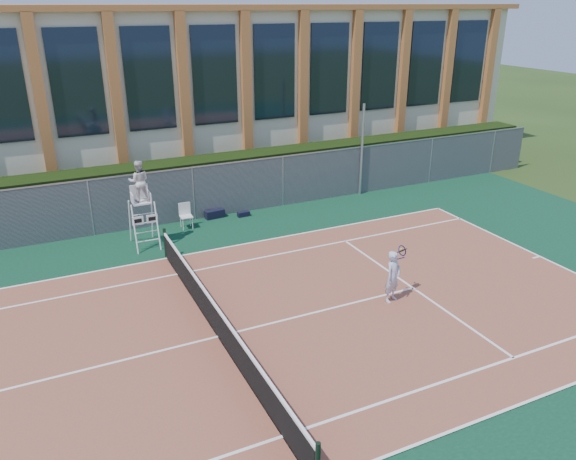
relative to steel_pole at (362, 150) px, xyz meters
name	(u,v)px	position (x,y,z in m)	size (l,w,h in m)	color
ground	(218,337)	(-9.91, -8.70, -2.09)	(120.00, 120.00, 0.00)	#233814
apron	(207,320)	(-9.91, -7.70, -2.09)	(36.00, 20.00, 0.01)	#0B331E
tennis_court	(218,337)	(-9.91, -8.70, -2.07)	(23.77, 10.97, 0.02)	brown
tennis_net	(217,320)	(-9.91, -8.70, -1.56)	(0.10, 11.30, 1.10)	black
fence	(144,201)	(-9.91, 0.10, -0.99)	(40.00, 0.06, 2.20)	#595E60
hedge	(138,192)	(-9.91, 1.30, -0.99)	(40.00, 1.40, 2.20)	black
building	(100,91)	(-9.91, 9.25, 2.05)	(45.00, 10.60, 8.22)	beige
steel_pole	(362,150)	(0.00, 0.00, 0.00)	(0.12, 0.12, 4.18)	#9EA0A5
umpire_chair	(139,184)	(-10.33, -1.66, 0.27)	(0.90, 1.39, 3.24)	white
plastic_chair	(185,213)	(-8.49, -0.62, -1.49)	(0.48, 0.48, 1.00)	silver
sports_bag_near	(215,214)	(-7.13, -0.10, -1.91)	(0.80, 0.32, 0.34)	black
sports_bag_far	(244,214)	(-5.98, -0.44, -1.98)	(0.51, 0.22, 0.20)	black
tennis_player	(393,276)	(-4.58, -9.05, -1.26)	(0.95, 0.71, 1.62)	silver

